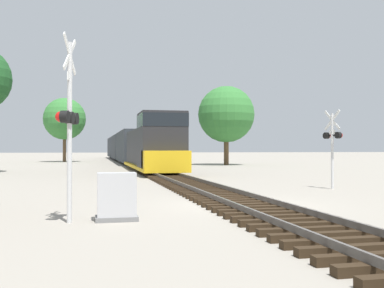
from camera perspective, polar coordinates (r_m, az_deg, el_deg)
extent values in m
plane|color=gray|center=(14.79, 5.92, -7.72)|extent=(400.00, 400.00, 0.00)
cube|color=black|center=(8.60, 21.07, -12.32)|extent=(2.60, 0.22, 0.16)
cube|color=black|center=(9.10, 18.93, -11.68)|extent=(2.60, 0.22, 0.16)
cube|color=black|center=(9.61, 17.02, -11.09)|extent=(2.60, 0.22, 0.16)
cube|color=black|center=(10.12, 15.31, -10.55)|extent=(2.60, 0.22, 0.16)
cube|color=black|center=(10.65, 13.78, -10.06)|extent=(2.60, 0.22, 0.16)
cube|color=black|center=(11.18, 12.39, -9.61)|extent=(2.60, 0.22, 0.16)
cube|color=black|center=(11.72, 11.13, -9.19)|extent=(2.60, 0.22, 0.16)
cube|color=black|center=(12.27, 9.99, -8.81)|extent=(2.60, 0.22, 0.16)
cube|color=black|center=(12.82, 8.95, -8.45)|extent=(2.60, 0.22, 0.16)
cube|color=black|center=(13.38, 7.99, -8.13)|extent=(2.60, 0.22, 0.16)
cube|color=black|center=(13.93, 7.11, -7.82)|extent=(2.60, 0.22, 0.16)
cube|color=black|center=(14.50, 6.30, -7.54)|extent=(2.60, 0.22, 0.16)
cube|color=black|center=(15.06, 5.56, -7.28)|extent=(2.60, 0.22, 0.16)
cube|color=black|center=(15.63, 4.86, -7.04)|extent=(2.60, 0.22, 0.16)
cube|color=black|center=(16.20, 4.22, -6.81)|extent=(2.60, 0.22, 0.16)
cube|color=black|center=(16.77, 3.62, -6.60)|extent=(2.60, 0.22, 0.16)
cube|color=black|center=(17.34, 3.06, -6.40)|extent=(2.60, 0.22, 0.16)
cube|color=black|center=(17.92, 2.54, -6.21)|extent=(2.60, 0.22, 0.16)
cube|color=black|center=(18.50, 2.05, -6.04)|extent=(2.60, 0.22, 0.16)
cube|color=black|center=(19.07, 1.59, -5.87)|extent=(2.60, 0.22, 0.16)
cube|color=black|center=(19.65, 1.16, -5.72)|extent=(2.60, 0.22, 0.16)
cube|color=black|center=(20.23, 0.75, -5.57)|extent=(2.60, 0.22, 0.16)
cube|color=black|center=(20.82, 0.37, -5.43)|extent=(2.60, 0.22, 0.16)
cube|color=black|center=(21.40, 0.00, -5.30)|extent=(2.60, 0.22, 0.16)
cube|color=black|center=(21.98, -0.34, -5.17)|extent=(2.60, 0.22, 0.16)
cube|color=black|center=(22.57, -0.67, -5.05)|extent=(2.60, 0.22, 0.16)
cube|color=black|center=(23.15, -0.98, -4.94)|extent=(2.60, 0.22, 0.16)
cube|color=black|center=(23.74, -1.27, -4.83)|extent=(2.60, 0.22, 0.16)
cube|color=black|center=(24.33, -1.55, -4.73)|extent=(2.60, 0.22, 0.16)
cube|color=black|center=(24.91, -1.82, -4.63)|extent=(2.60, 0.22, 0.16)
cube|color=black|center=(25.50, -2.07, -4.54)|extent=(2.60, 0.22, 0.16)
cube|color=black|center=(26.09, -2.31, -4.45)|extent=(2.60, 0.22, 0.16)
cube|color=black|center=(26.68, -2.54, -4.36)|extent=(2.60, 0.22, 0.16)
cube|color=black|center=(27.27, -2.77, -4.28)|extent=(2.60, 0.22, 0.16)
cube|color=black|center=(27.86, -2.98, -4.20)|extent=(2.60, 0.22, 0.16)
cube|color=black|center=(28.45, -3.18, -4.13)|extent=(2.60, 0.22, 0.16)
cube|color=black|center=(29.04, -3.38, -4.06)|extent=(2.60, 0.22, 0.16)
cube|color=black|center=(29.63, -3.56, -3.99)|extent=(2.60, 0.22, 0.16)
cube|color=black|center=(30.22, -3.74, -3.92)|extent=(2.60, 0.22, 0.16)
cube|color=black|center=(30.82, -3.92, -3.86)|extent=(2.60, 0.22, 0.16)
cube|color=black|center=(31.41, -4.08, -3.79)|extent=(2.60, 0.22, 0.16)
cube|color=black|center=(32.00, -4.24, -3.74)|extent=(2.60, 0.22, 0.16)
cube|color=black|center=(32.59, -4.40, -3.68)|extent=(2.60, 0.22, 0.16)
cube|color=black|center=(33.19, -4.55, -3.62)|extent=(2.60, 0.22, 0.16)
cube|color=black|center=(33.78, -4.69, -3.57)|extent=(2.60, 0.22, 0.16)
cube|color=#56514C|center=(14.55, 3.22, -6.90)|extent=(0.07, 160.00, 0.15)
cube|color=#56514C|center=(15.00, 8.54, -6.71)|extent=(0.07, 160.00, 0.15)
cube|color=#232326|center=(39.12, -5.79, -0.54)|extent=(2.53, 12.13, 3.11)
cube|color=#232326|center=(30.71, -3.90, 0.29)|extent=(2.98, 3.81, 3.99)
cube|color=black|center=(30.76, -3.90, 2.91)|extent=(3.01, 3.85, 0.88)
cube|color=gold|center=(28.84, -3.32, -2.23)|extent=(2.98, 1.73, 1.40)
cube|color=gold|center=(36.57, -5.31, -2.79)|extent=(3.04, 16.99, 0.24)
cube|color=black|center=(30.99, -3.97, -3.06)|extent=(1.58, 2.20, 1.00)
cube|color=black|center=(42.16, -6.29, -2.40)|extent=(1.58, 2.20, 1.00)
cube|color=#2D3338|center=(54.09, -7.69, -0.31)|extent=(2.83, 15.53, 3.58)
cube|color=black|center=(49.08, -7.19, -2.21)|extent=(1.58, 2.20, 0.90)
cube|color=black|center=(59.13, -8.12, -1.93)|extent=(1.58, 2.20, 0.90)
cube|color=#2D3338|center=(70.78, -8.86, -0.37)|extent=(2.83, 15.53, 3.58)
cube|color=black|center=(65.76, -8.58, -1.79)|extent=(1.58, 2.20, 0.90)
cube|color=black|center=(75.82, -9.12, -1.63)|extent=(1.58, 2.20, 0.90)
cube|color=#2D3338|center=(87.48, -9.59, -0.41)|extent=(2.83, 15.53, 3.58)
cube|color=black|center=(82.46, -9.40, -1.55)|extent=(1.58, 2.20, 0.90)
cube|color=black|center=(92.53, -9.76, -1.44)|extent=(1.58, 2.20, 0.90)
cylinder|color=silver|center=(11.49, -15.29, 1.43)|extent=(0.12, 0.12, 4.47)
cube|color=white|center=(11.72, -15.26, 10.93)|extent=(0.28, 0.90, 0.93)
cube|color=white|center=(11.72, -15.26, 10.93)|extent=(0.28, 0.90, 0.93)
cube|color=black|center=(11.51, -15.28, 3.24)|extent=(0.29, 0.84, 0.06)
cylinder|color=black|center=(11.84, -14.75, 3.13)|extent=(0.25, 0.34, 0.30)
sphere|color=red|center=(11.87, -15.21, 3.12)|extent=(0.26, 0.26, 0.26)
cylinder|color=black|center=(11.51, -15.28, 3.24)|extent=(0.25, 0.34, 0.30)
sphere|color=red|center=(11.54, -15.75, 3.23)|extent=(0.26, 0.26, 0.26)
cylinder|color=black|center=(11.18, -15.85, 3.36)|extent=(0.25, 0.34, 0.30)
sphere|color=red|center=(11.21, -16.33, 3.35)|extent=(0.26, 0.26, 0.26)
cube|color=white|center=(11.62, -15.27, 8.27)|extent=(0.12, 0.32, 0.20)
cylinder|color=silver|center=(21.38, 17.38, -0.88)|extent=(0.12, 0.12, 3.44)
cube|color=white|center=(21.42, 17.37, 2.92)|extent=(0.30, 0.89, 0.93)
cube|color=white|center=(21.42, 17.37, 2.92)|extent=(0.30, 0.89, 0.93)
cube|color=black|center=(21.38, 17.38, 1.05)|extent=(0.31, 0.84, 0.06)
cylinder|color=black|center=(21.15, 18.07, 1.07)|extent=(0.26, 0.34, 0.30)
sphere|color=red|center=(21.22, 18.25, 1.06)|extent=(0.26, 0.26, 0.26)
cylinder|color=black|center=(21.62, 16.70, 1.03)|extent=(0.26, 0.34, 0.30)
sphere|color=red|center=(21.70, 16.88, 1.02)|extent=(0.26, 0.26, 0.26)
cube|color=white|center=(21.39, 17.38, 1.45)|extent=(0.12, 0.31, 0.20)
cube|color=slate|center=(11.73, -9.55, -9.28)|extent=(1.07, 0.64, 0.12)
cube|color=#BCBCBF|center=(11.66, -9.55, -6.31)|extent=(0.97, 0.58, 1.10)
cylinder|color=brown|center=(50.35, 4.38, -0.52)|extent=(0.54, 0.54, 3.80)
sphere|color=#337533|center=(50.50, 4.37, 3.79)|extent=(6.32, 6.32, 6.32)
cylinder|color=brown|center=(64.39, -15.89, -0.32)|extent=(0.44, 0.44, 4.23)
sphere|color=#337533|center=(64.52, -15.88, 3.10)|extent=(5.78, 5.78, 5.78)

